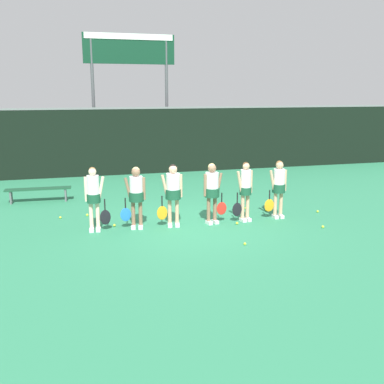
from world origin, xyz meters
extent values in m
plane|color=#2D7F56|center=(0.00, 0.00, 0.00)|extent=(140.00, 140.00, 0.00)
cube|color=black|center=(0.00, 7.89, 1.39)|extent=(60.00, 0.06, 2.78)
cube|color=slate|center=(0.00, 7.89, 2.82)|extent=(60.00, 0.08, 0.08)
cylinder|color=#515156|center=(-1.92, 9.28, 2.98)|extent=(0.14, 0.14, 5.95)
cylinder|color=#515156|center=(1.37, 9.28, 2.98)|extent=(0.14, 0.14, 5.95)
cube|color=#0F3823|center=(-0.28, 9.28, 5.32)|extent=(4.01, 0.12, 1.28)
cube|color=white|center=(-0.28, 9.21, 5.83)|extent=(3.85, 0.02, 0.26)
cube|color=#19472D|center=(-4.11, 3.71, 0.44)|extent=(2.06, 0.43, 0.04)
cylinder|color=slate|center=(-3.27, 3.81, 0.21)|extent=(0.06, 0.06, 0.42)
cylinder|color=slate|center=(-3.28, 3.55, 0.21)|extent=(0.06, 0.06, 0.42)
cylinder|color=slate|center=(-4.95, 3.87, 0.21)|extent=(0.06, 0.06, 0.42)
cylinder|color=slate|center=(-4.96, 3.62, 0.21)|extent=(0.06, 0.06, 0.42)
cylinder|color=beige|center=(-2.47, 0.07, 0.39)|extent=(0.10, 0.10, 0.79)
cylinder|color=beige|center=(-2.64, 0.09, 0.39)|extent=(0.10, 0.10, 0.79)
cube|color=white|center=(-2.48, 0.04, 0.04)|extent=(0.14, 0.25, 0.09)
cube|color=white|center=(-2.64, 0.06, 0.04)|extent=(0.14, 0.25, 0.09)
cylinder|color=#194C33|center=(-2.55, 0.08, 0.87)|extent=(0.35, 0.35, 0.22)
cylinder|color=white|center=(-2.55, 0.08, 1.12)|extent=(0.30, 0.30, 0.66)
sphere|color=beige|center=(-2.55, 0.08, 1.54)|extent=(0.19, 0.19, 0.19)
sphere|color=olive|center=(-2.55, 0.10, 1.57)|extent=(0.18, 0.18, 0.18)
cylinder|color=beige|center=(-2.36, 0.06, 1.10)|extent=(0.21, 0.10, 0.63)
cylinder|color=beige|center=(-2.73, 0.10, 1.10)|extent=(0.08, 0.08, 0.63)
cylinder|color=black|center=(-2.29, 0.03, 0.69)|extent=(0.03, 0.03, 0.29)
ellipsoid|color=black|center=(-2.29, 0.03, 0.36)|extent=(0.27, 0.03, 0.39)
cylinder|color=#8C664C|center=(-1.39, 0.00, 0.38)|extent=(0.10, 0.10, 0.77)
cylinder|color=#8C664C|center=(-1.57, 0.04, 0.38)|extent=(0.10, 0.10, 0.77)
cube|color=white|center=(-1.39, -0.03, 0.04)|extent=(0.16, 0.26, 0.09)
cube|color=white|center=(-1.57, 0.01, 0.04)|extent=(0.16, 0.26, 0.09)
cylinder|color=#194C33|center=(-1.48, 0.02, 0.85)|extent=(0.39, 0.39, 0.24)
cylinder|color=white|center=(-1.48, 0.02, 1.07)|extent=(0.34, 0.34, 0.61)
sphere|color=#8C664C|center=(-1.48, 0.02, 1.49)|extent=(0.22, 0.22, 0.22)
sphere|color=#D8B772|center=(-1.47, 0.04, 1.52)|extent=(0.21, 0.21, 0.21)
cylinder|color=#8C664C|center=(-1.68, 0.07, 1.06)|extent=(0.21, 0.11, 0.58)
cylinder|color=#8C664C|center=(-1.28, -0.02, 1.06)|extent=(0.08, 0.08, 0.58)
cylinder|color=black|center=(-1.76, 0.06, 0.69)|extent=(0.03, 0.03, 0.26)
ellipsoid|color=blue|center=(-1.76, 0.06, 0.38)|extent=(0.28, 0.03, 0.36)
cylinder|color=tan|center=(-0.42, -0.06, 0.39)|extent=(0.10, 0.10, 0.79)
cylinder|color=tan|center=(-0.61, -0.03, 0.39)|extent=(0.10, 0.10, 0.79)
cube|color=white|center=(-0.43, -0.09, 0.04)|extent=(0.15, 0.25, 0.09)
cube|color=white|center=(-0.62, -0.06, 0.04)|extent=(0.15, 0.25, 0.09)
cylinder|color=#194C33|center=(-0.52, -0.05, 0.88)|extent=(0.41, 0.41, 0.25)
cylinder|color=white|center=(-0.52, -0.05, 1.10)|extent=(0.35, 0.35, 0.63)
sphere|color=tan|center=(-0.52, -0.05, 1.53)|extent=(0.22, 0.22, 0.22)
sphere|color=black|center=(-0.51, -0.03, 1.56)|extent=(0.20, 0.20, 0.20)
cylinder|color=tan|center=(-0.73, -0.01, 1.09)|extent=(0.21, 0.11, 0.60)
cylinder|color=tan|center=(-0.31, -0.08, 1.09)|extent=(0.08, 0.08, 0.60)
cylinder|color=black|center=(-0.81, -0.02, 0.70)|extent=(0.03, 0.03, 0.27)
ellipsoid|color=orange|center=(-0.81, -0.02, 0.38)|extent=(0.28, 0.03, 0.38)
cylinder|color=#8C664C|center=(0.63, -0.06, 0.39)|extent=(0.10, 0.10, 0.78)
cylinder|color=#8C664C|center=(0.44, -0.10, 0.39)|extent=(0.10, 0.10, 0.78)
cube|color=white|center=(0.64, -0.09, 0.04)|extent=(0.15, 0.26, 0.09)
cube|color=white|center=(0.45, -0.13, 0.04)|extent=(0.15, 0.26, 0.09)
cylinder|color=#194C33|center=(0.54, -0.08, 0.86)|extent=(0.40, 0.40, 0.24)
cylinder|color=white|center=(0.54, -0.08, 1.09)|extent=(0.35, 0.35, 0.62)
sphere|color=#8C664C|center=(0.54, -0.08, 1.51)|extent=(0.22, 0.22, 0.22)
sphere|color=#D8B772|center=(0.53, -0.06, 1.54)|extent=(0.20, 0.20, 0.20)
cylinder|color=#8C664C|center=(0.75, -0.04, 1.08)|extent=(0.21, 0.11, 0.60)
cylinder|color=#8C664C|center=(0.34, -0.11, 1.08)|extent=(0.08, 0.08, 0.59)
cylinder|color=black|center=(0.83, -0.05, 0.70)|extent=(0.03, 0.03, 0.26)
ellipsoid|color=red|center=(0.83, -0.05, 0.39)|extent=(0.28, 0.03, 0.36)
cylinder|color=tan|center=(1.57, -0.08, 0.39)|extent=(0.10, 0.10, 0.78)
cylinder|color=tan|center=(1.42, -0.11, 0.39)|extent=(0.10, 0.10, 0.78)
cube|color=white|center=(1.58, -0.11, 0.04)|extent=(0.14, 0.25, 0.09)
cube|color=white|center=(1.42, -0.14, 0.04)|extent=(0.14, 0.25, 0.09)
cylinder|color=#194C33|center=(1.49, -0.10, 0.85)|extent=(0.32, 0.32, 0.20)
cylinder|color=white|center=(1.49, -0.10, 1.11)|extent=(0.28, 0.28, 0.66)
sphere|color=tan|center=(1.49, -0.10, 1.53)|extent=(0.19, 0.19, 0.19)
sphere|color=#4C331E|center=(1.49, -0.08, 1.56)|extent=(0.17, 0.17, 0.17)
cylinder|color=tan|center=(1.32, -0.12, 1.10)|extent=(0.21, 0.11, 0.63)
cylinder|color=tan|center=(1.66, -0.07, 1.10)|extent=(0.08, 0.08, 0.62)
cylinder|color=black|center=(1.24, -0.15, 0.69)|extent=(0.03, 0.03, 0.28)
ellipsoid|color=black|center=(1.24, -0.15, 0.36)|extent=(0.27, 0.03, 0.39)
cylinder|color=tan|center=(2.60, -0.04, 0.39)|extent=(0.10, 0.10, 0.77)
cylinder|color=tan|center=(2.43, -0.04, 0.39)|extent=(0.10, 0.10, 0.77)
cube|color=white|center=(2.60, -0.07, 0.04)|extent=(0.11, 0.24, 0.09)
cube|color=white|center=(2.43, -0.07, 0.04)|extent=(0.11, 0.24, 0.09)
cylinder|color=#194C33|center=(2.51, -0.04, 0.86)|extent=(0.36, 0.36, 0.24)
cylinder|color=white|center=(2.51, -0.04, 1.09)|extent=(0.32, 0.32, 0.63)
sphere|color=tan|center=(2.51, -0.04, 1.51)|extent=(0.21, 0.21, 0.21)
sphere|color=olive|center=(2.51, -0.02, 1.53)|extent=(0.20, 0.20, 0.20)
cylinder|color=tan|center=(2.32, -0.04, 1.07)|extent=(0.20, 0.08, 0.60)
cylinder|color=tan|center=(2.70, -0.04, 1.07)|extent=(0.08, 0.08, 0.60)
cylinder|color=black|center=(2.24, -0.06, 0.69)|extent=(0.03, 0.03, 0.26)
ellipsoid|color=orange|center=(2.24, -0.06, 0.38)|extent=(0.28, 0.03, 0.36)
sphere|color=#CCE033|center=(2.00, 1.08, 0.03)|extent=(0.06, 0.06, 0.06)
sphere|color=#CCE033|center=(0.74, -1.97, 0.03)|extent=(0.06, 0.06, 0.06)
sphere|color=#CCE033|center=(-2.69, 1.56, 0.04)|extent=(0.07, 0.07, 0.07)
sphere|color=#CCE033|center=(2.50, 0.71, 0.03)|extent=(0.07, 0.07, 0.07)
sphere|color=#CCE033|center=(1.16, -0.37, 0.04)|extent=(0.07, 0.07, 0.07)
sphere|color=#CCE033|center=(-2.04, 0.32, 0.04)|extent=(0.07, 0.07, 0.07)
sphere|color=#CCE033|center=(3.22, -1.27, 0.04)|extent=(0.07, 0.07, 0.07)
sphere|color=#CCE033|center=(3.91, 0.15, 0.03)|extent=(0.07, 0.07, 0.07)
sphere|color=#CCE033|center=(-3.43, 1.50, 0.03)|extent=(0.07, 0.07, 0.07)
camera|label=1|loc=(-3.09, -11.22, 3.50)|focal=42.00mm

